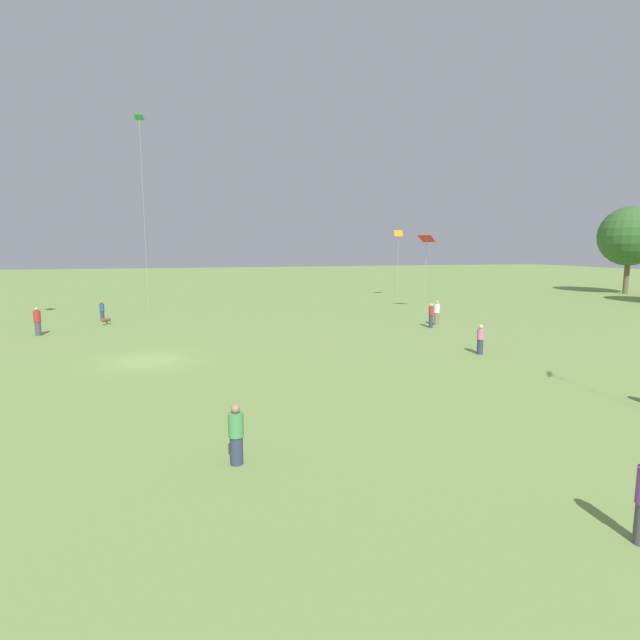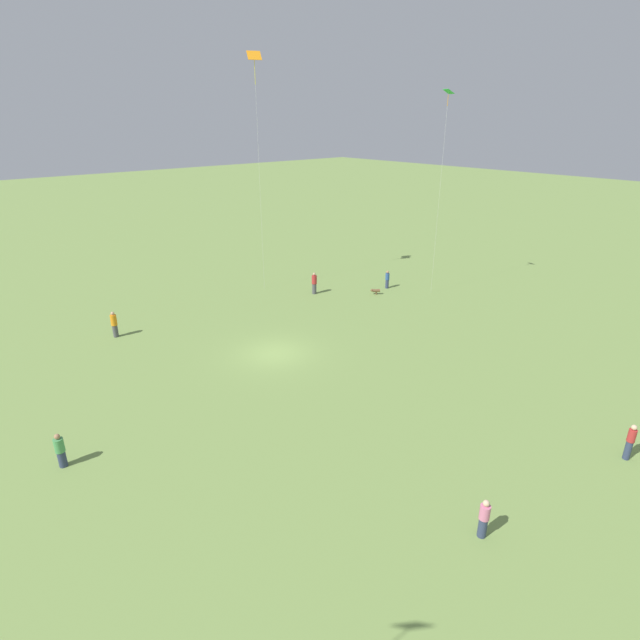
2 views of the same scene
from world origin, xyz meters
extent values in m
plane|color=#7A994C|center=(0.00, 0.00, 0.00)|extent=(240.00, 240.00, 0.00)
cylinder|color=#333D5B|center=(-5.44, 18.95, 0.47)|extent=(0.41, 0.41, 0.93)
cylinder|color=#B72D2D|center=(-5.44, 18.95, 1.23)|extent=(0.48, 0.48, 0.59)
sphere|color=beige|center=(-5.44, 18.95, 1.64)|extent=(0.24, 0.24, 0.24)
cylinder|color=#4C4C51|center=(6.70, -9.37, 0.44)|extent=(0.44, 0.44, 0.87)
cylinder|color=orange|center=(6.70, -9.37, 1.24)|extent=(0.52, 0.52, 0.74)
sphere|color=tan|center=(6.70, -9.37, 1.73)|extent=(0.24, 0.24, 0.24)
cylinder|color=#333D5B|center=(3.32, 17.16, 0.40)|extent=(0.37, 0.37, 0.81)
cylinder|color=pink|center=(3.32, 17.16, 1.10)|extent=(0.44, 0.44, 0.57)
sphere|color=beige|center=(3.32, 17.16, 1.50)|extent=(0.24, 0.24, 0.24)
cylinder|color=#333D5B|center=(13.59, 2.97, 0.38)|extent=(0.49, 0.49, 0.77)
cylinder|color=#4C9956|center=(13.59, 2.97, 1.09)|extent=(0.57, 0.57, 0.64)
sphere|color=#A87A56|center=(13.59, 2.97, 1.53)|extent=(0.24, 0.24, 0.24)
cylinder|color=#333D5B|center=(-15.41, -4.12, 0.39)|extent=(0.37, 0.37, 0.78)
cylinder|color=#2D5193|center=(-15.41, -4.12, 1.07)|extent=(0.44, 0.44, 0.58)
sphere|color=#A87A56|center=(-15.41, -4.12, 1.48)|extent=(0.24, 0.24, 0.24)
cylinder|color=#4C4C51|center=(-9.56, -7.23, 0.45)|extent=(0.45, 0.45, 0.90)
cylinder|color=#B72D2D|center=(-9.56, -7.23, 1.27)|extent=(0.53, 0.53, 0.73)
sphere|color=tan|center=(-9.56, -7.23, 1.75)|extent=(0.24, 0.24, 0.24)
cube|color=green|center=(-17.36, -0.79, 15.89)|extent=(0.79, 0.84, 0.34)
cylinder|color=orange|center=(-17.36, -0.79, 15.29)|extent=(0.04, 0.04, 0.79)
cylinder|color=silver|center=(-17.36, -0.79, 7.95)|extent=(0.01, 0.01, 15.89)
cube|color=orange|center=(-7.16, -11.25, 18.41)|extent=(1.29, 1.17, 0.70)
cylinder|color=yellow|center=(-7.16, -11.25, 17.27)|extent=(0.04, 0.04, 1.67)
cylinder|color=silver|center=(-7.16, -11.25, 9.21)|extent=(0.01, 0.01, 18.41)
cylinder|color=brown|center=(-13.43, -3.57, 0.35)|extent=(0.64, 0.58, 0.26)
sphere|color=brown|center=(-13.13, -3.81, 0.38)|extent=(0.24, 0.24, 0.24)
cylinder|color=brown|center=(-13.43, -3.57, 0.11)|extent=(0.12, 0.12, 0.21)
camera|label=1|loc=(26.26, 1.65, 5.70)|focal=28.00mm
camera|label=2|loc=(16.84, 23.70, 14.14)|focal=28.00mm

